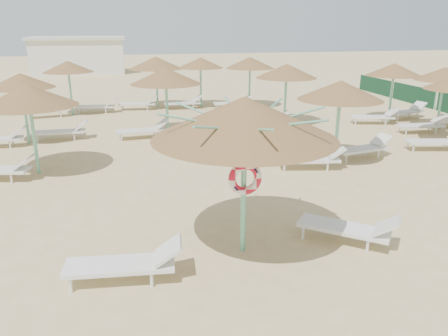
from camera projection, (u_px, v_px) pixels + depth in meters
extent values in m
plane|color=#D3B881|center=(236.00, 241.00, 9.21)|extent=(120.00, 120.00, 0.00)
cylinder|color=#6EBF9F|center=(244.00, 190.00, 8.44)|extent=(0.11, 0.11, 2.61)
cone|color=brown|center=(245.00, 118.00, 7.99)|extent=(3.48, 3.48, 0.78)
cylinder|color=#6EBF9F|center=(244.00, 132.00, 8.08)|extent=(0.20, 0.20, 0.12)
cylinder|color=#6EBF9F|center=(286.00, 118.00, 8.17)|extent=(1.57, 0.04, 0.39)
cylinder|color=#6EBF9F|center=(265.00, 113.00, 8.65)|extent=(1.14, 1.14, 0.39)
cylinder|color=#6EBF9F|center=(234.00, 112.00, 8.75)|extent=(0.04, 1.57, 0.39)
cylinder|color=#6EBF9F|center=(209.00, 115.00, 8.41)|extent=(1.14, 1.14, 0.39)
cylinder|color=#6EBF9F|center=(202.00, 122.00, 7.84)|extent=(1.57, 0.04, 0.39)
cylinder|color=#6EBF9F|center=(221.00, 128.00, 7.36)|extent=(1.14, 1.14, 0.39)
cylinder|color=#6EBF9F|center=(257.00, 130.00, 7.27)|extent=(0.04, 1.57, 0.39)
cylinder|color=#6EBF9F|center=(284.00, 125.00, 7.60)|extent=(1.14, 1.14, 0.39)
torus|color=red|center=(245.00, 178.00, 8.26)|extent=(0.66, 0.15, 0.66)
cylinder|color=silver|center=(71.00, 285.00, 7.40)|extent=(0.06, 0.06, 0.28)
cylinder|color=silver|center=(76.00, 270.00, 7.88)|extent=(0.06, 0.06, 0.28)
cylinder|color=silver|center=(152.00, 280.00, 7.56)|extent=(0.06, 0.06, 0.28)
cylinder|color=silver|center=(153.00, 265.00, 8.04)|extent=(0.06, 0.06, 0.28)
cube|color=silver|center=(120.00, 265.00, 7.68)|extent=(1.97, 0.81, 0.08)
cube|color=silver|center=(168.00, 250.00, 7.70)|extent=(0.55, 0.65, 0.37)
cylinder|color=silver|center=(303.00, 233.00, 9.28)|extent=(0.06, 0.06, 0.27)
cylinder|color=silver|center=(310.00, 224.00, 9.69)|extent=(0.06, 0.06, 0.27)
cylinder|color=silver|center=(367.00, 246.00, 8.71)|extent=(0.06, 0.06, 0.27)
cylinder|color=silver|center=(371.00, 236.00, 9.13)|extent=(0.06, 0.06, 0.27)
cube|color=silver|center=(344.00, 228.00, 9.10)|extent=(1.83, 1.65, 0.08)
cube|color=silver|center=(387.00, 226.00, 8.67)|extent=(0.74, 0.76, 0.36)
cylinder|color=#6EBF9F|center=(34.00, 137.00, 13.02)|extent=(0.11, 0.11, 2.30)
cone|color=brown|center=(28.00, 95.00, 12.63)|extent=(2.79, 2.79, 0.63)
cylinder|color=#6EBF9F|center=(29.00, 104.00, 12.70)|extent=(0.20, 0.20, 0.12)
cylinder|color=silver|center=(11.00, 179.00, 12.51)|extent=(0.06, 0.06, 0.28)
cylinder|color=silver|center=(19.00, 173.00, 12.98)|extent=(0.06, 0.06, 0.28)
cube|color=silver|center=(23.00, 162.00, 12.62)|extent=(0.59, 0.68, 0.36)
cylinder|color=#6EBF9F|center=(26.00, 114.00, 16.40)|extent=(0.11, 0.11, 2.30)
cone|color=brown|center=(21.00, 80.00, 16.02)|extent=(2.41, 2.41, 0.54)
cylinder|color=#6EBF9F|center=(22.00, 87.00, 16.09)|extent=(0.20, 0.20, 0.12)
cylinder|color=silver|center=(10.00, 145.00, 16.01)|extent=(0.06, 0.06, 0.28)
cylinder|color=silver|center=(13.00, 141.00, 16.47)|extent=(0.06, 0.06, 0.28)
cube|color=silver|center=(18.00, 132.00, 16.18)|extent=(0.49, 0.61, 0.36)
cylinder|color=silver|center=(38.00, 139.00, 16.84)|extent=(0.06, 0.06, 0.28)
cylinder|color=silver|center=(40.00, 136.00, 17.30)|extent=(0.06, 0.06, 0.28)
cylinder|color=silver|center=(74.00, 137.00, 17.10)|extent=(0.06, 0.06, 0.28)
cylinder|color=silver|center=(76.00, 134.00, 17.57)|extent=(0.06, 0.06, 0.28)
cube|color=silver|center=(60.00, 132.00, 17.17)|extent=(1.91, 0.64, 0.08)
cube|color=silver|center=(82.00, 125.00, 17.26)|extent=(0.49, 0.61, 0.36)
cylinder|color=#6EBF9F|center=(71.00, 92.00, 21.64)|extent=(0.11, 0.11, 2.30)
cone|color=brown|center=(68.00, 66.00, 21.25)|extent=(2.42, 2.42, 0.54)
cylinder|color=#6EBF9F|center=(68.00, 71.00, 21.33)|extent=(0.20, 0.20, 0.12)
cylinder|color=silver|center=(31.00, 117.00, 20.85)|extent=(0.06, 0.06, 0.28)
cylinder|color=silver|center=(31.00, 115.00, 21.29)|extent=(0.06, 0.06, 0.28)
cylinder|color=silver|center=(61.00, 115.00, 21.34)|extent=(0.06, 0.06, 0.28)
cylinder|color=silver|center=(60.00, 113.00, 21.78)|extent=(0.06, 0.06, 0.28)
cube|color=silver|center=(48.00, 111.00, 21.30)|extent=(1.98, 0.93, 0.08)
cube|color=silver|center=(66.00, 105.00, 21.53)|extent=(0.58, 0.67, 0.36)
cylinder|color=silver|center=(79.00, 111.00, 22.19)|extent=(0.06, 0.06, 0.28)
cylinder|color=silver|center=(81.00, 109.00, 22.66)|extent=(0.06, 0.06, 0.28)
cylinder|color=silver|center=(106.00, 111.00, 22.26)|extent=(0.06, 0.06, 0.28)
cylinder|color=silver|center=(108.00, 109.00, 22.73)|extent=(0.06, 0.06, 0.28)
cube|color=silver|center=(95.00, 106.00, 22.41)|extent=(1.98, 0.93, 0.08)
cube|color=silver|center=(112.00, 102.00, 22.38)|extent=(0.58, 0.67, 0.36)
cylinder|color=#6EBF9F|center=(167.00, 107.00, 17.70)|extent=(0.11, 0.11, 2.30)
cone|color=brown|center=(166.00, 76.00, 17.31)|extent=(2.84, 2.84, 0.64)
cylinder|color=#6EBF9F|center=(166.00, 82.00, 17.38)|extent=(0.20, 0.20, 0.12)
cylinder|color=silver|center=(121.00, 138.00, 16.96)|extent=(0.06, 0.06, 0.28)
cylinder|color=silver|center=(120.00, 135.00, 17.42)|extent=(0.06, 0.06, 0.28)
cylinder|color=silver|center=(156.00, 135.00, 17.35)|extent=(0.06, 0.06, 0.28)
cylinder|color=silver|center=(154.00, 133.00, 17.80)|extent=(0.06, 0.06, 0.28)
cube|color=silver|center=(141.00, 131.00, 17.36)|extent=(1.94, 0.78, 0.08)
cube|color=silver|center=(162.00, 123.00, 17.53)|extent=(0.53, 0.64, 0.36)
cylinder|color=#6EBF9F|center=(157.00, 86.00, 23.49)|extent=(0.11, 0.11, 2.30)
cone|color=brown|center=(156.00, 63.00, 23.10)|extent=(2.86, 2.86, 0.64)
cylinder|color=#6EBF9F|center=(156.00, 68.00, 23.18)|extent=(0.20, 0.20, 0.12)
cylinder|color=silver|center=(122.00, 108.00, 22.91)|extent=(0.06, 0.06, 0.28)
cylinder|color=silver|center=(123.00, 107.00, 23.38)|extent=(0.06, 0.06, 0.28)
cylinder|color=silver|center=(148.00, 108.00, 23.02)|extent=(0.06, 0.06, 0.28)
cylinder|color=silver|center=(148.00, 106.00, 23.50)|extent=(0.06, 0.06, 0.28)
cube|color=silver|center=(137.00, 104.00, 23.16)|extent=(1.96, 0.86, 0.08)
cube|color=silver|center=(153.00, 99.00, 23.15)|extent=(0.56, 0.66, 0.36)
cylinder|color=#6EBF9F|center=(337.00, 129.00, 14.03)|extent=(0.11, 0.11, 2.30)
cone|color=brown|center=(341.00, 90.00, 13.64)|extent=(2.68, 2.68, 0.60)
cylinder|color=#6EBF9F|center=(340.00, 98.00, 13.71)|extent=(0.20, 0.20, 0.12)
cylinder|color=silver|center=(284.00, 167.00, 13.49)|extent=(0.06, 0.06, 0.28)
cylinder|color=silver|center=(282.00, 163.00, 13.96)|extent=(0.06, 0.06, 0.28)
cylinder|color=silver|center=(328.00, 167.00, 13.52)|extent=(0.06, 0.06, 0.28)
cylinder|color=silver|center=(324.00, 162.00, 13.99)|extent=(0.06, 0.06, 0.28)
cube|color=silver|center=(309.00, 159.00, 13.69)|extent=(1.98, 0.98, 0.08)
cube|color=silver|center=(336.00, 152.00, 13.63)|extent=(0.59, 0.68, 0.36)
cylinder|color=silver|center=(346.00, 159.00, 14.33)|extent=(0.06, 0.06, 0.28)
cylinder|color=silver|center=(337.00, 155.00, 14.76)|extent=(0.06, 0.06, 0.28)
cylinder|color=silver|center=(378.00, 154.00, 14.84)|extent=(0.06, 0.06, 0.28)
cylinder|color=silver|center=(368.00, 151.00, 15.28)|extent=(0.06, 0.06, 0.28)
cube|color=silver|center=(361.00, 149.00, 14.79)|extent=(1.98, 0.98, 0.08)
cube|color=silver|center=(381.00, 140.00, 15.05)|extent=(0.59, 0.68, 0.36)
cylinder|color=#6EBF9F|center=(285.00, 99.00, 19.57)|extent=(0.11, 0.11, 2.30)
cone|color=brown|center=(287.00, 71.00, 19.18)|extent=(2.70, 2.70, 0.61)
cylinder|color=#6EBF9F|center=(286.00, 76.00, 19.26)|extent=(0.20, 0.20, 0.12)
cylinder|color=silver|center=(246.00, 125.00, 19.09)|extent=(0.06, 0.06, 0.28)
cylinder|color=silver|center=(246.00, 123.00, 19.56)|extent=(0.06, 0.06, 0.28)
cylinder|color=silver|center=(277.00, 126.00, 19.03)|extent=(0.06, 0.06, 0.28)
cylinder|color=silver|center=(276.00, 123.00, 19.50)|extent=(0.06, 0.06, 0.28)
cube|color=silver|center=(264.00, 120.00, 19.23)|extent=(2.00, 1.10, 0.08)
cube|color=silver|center=(284.00, 115.00, 19.12)|extent=(0.63, 0.71, 0.36)
cylinder|color=#6EBF9F|center=(250.00, 86.00, 23.68)|extent=(0.11, 0.11, 2.30)
cone|color=brown|center=(250.00, 63.00, 23.29)|extent=(2.63, 2.63, 0.59)
cylinder|color=#6EBF9F|center=(250.00, 67.00, 23.37)|extent=(0.20, 0.20, 0.12)
cylinder|color=silver|center=(218.00, 108.00, 23.02)|extent=(0.06, 0.06, 0.28)
cylinder|color=silver|center=(216.00, 106.00, 23.49)|extent=(0.06, 0.06, 0.28)
cylinder|color=silver|center=(243.00, 107.00, 23.27)|extent=(0.06, 0.06, 0.28)
cylinder|color=silver|center=(240.00, 105.00, 23.73)|extent=(0.06, 0.06, 0.28)
cube|color=silver|center=(231.00, 103.00, 23.34)|extent=(1.92, 0.68, 0.08)
cube|color=silver|center=(247.00, 98.00, 23.42)|extent=(0.50, 0.61, 0.36)
cylinder|color=silver|center=(413.00, 148.00, 15.55)|extent=(0.06, 0.06, 0.28)
cylinder|color=silver|center=(408.00, 145.00, 16.02)|extent=(0.06, 0.06, 0.28)
cylinder|color=silver|center=(444.00, 145.00, 16.02)|extent=(0.06, 0.06, 0.28)
cube|color=silver|center=(433.00, 142.00, 15.73)|extent=(1.99, 1.02, 0.08)
cylinder|color=#6EBF9F|center=(391.00, 97.00, 20.23)|extent=(0.11, 0.11, 2.30)
cone|color=brown|center=(394.00, 69.00, 19.84)|extent=(2.50, 2.50, 0.56)
cylinder|color=#6EBF9F|center=(394.00, 75.00, 19.91)|extent=(0.20, 0.20, 0.12)
cylinder|color=silver|center=(356.00, 122.00, 19.74)|extent=(0.06, 0.06, 0.28)
cylinder|color=silver|center=(353.00, 120.00, 20.21)|extent=(0.06, 0.06, 0.28)
cylinder|color=silver|center=(386.00, 122.00, 19.69)|extent=(0.06, 0.06, 0.28)
cylinder|color=silver|center=(382.00, 120.00, 20.16)|extent=(0.06, 0.06, 0.28)
cube|color=silver|center=(372.00, 117.00, 19.89)|extent=(2.00, 1.09, 0.08)
cube|color=silver|center=(392.00, 112.00, 19.78)|extent=(0.62, 0.70, 0.36)
cylinder|color=silver|center=(398.00, 118.00, 20.49)|extent=(0.06, 0.06, 0.28)
cylinder|color=silver|center=(389.00, 116.00, 20.91)|extent=(0.06, 0.06, 0.28)
cylinder|color=silver|center=(418.00, 116.00, 21.08)|extent=(0.06, 0.06, 0.28)
cylinder|color=silver|center=(409.00, 114.00, 21.50)|extent=(0.06, 0.06, 0.28)
cube|color=silver|center=(406.00, 112.00, 20.99)|extent=(2.00, 1.09, 0.08)
cube|color=silver|center=(419.00, 106.00, 21.29)|extent=(0.62, 0.70, 0.36)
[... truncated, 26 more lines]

